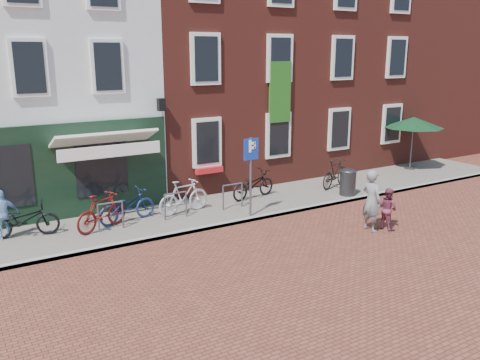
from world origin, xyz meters
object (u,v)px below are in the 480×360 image
cafe_person (3,214)px  bicycle_0 (24,220)px  parasol (414,120)px  bicycle_1 (102,211)px  boy (388,208)px  bicycle_5 (335,173)px  bicycle_2 (127,206)px  bicycle_3 (184,197)px  litter_bin (348,180)px  woman (371,201)px  bicycle_4 (253,185)px  parking_sign (251,163)px

cafe_person → bicycle_0: bearing=152.3°
parasol → bicycle_1: parasol is taller
boy → bicycle_5: size_ratio=0.69×
bicycle_2 → bicycle_5: bicycle_5 is taller
boy → bicycle_3: boy is taller
litter_bin → bicycle_5: (0.31, 1.03, 0.00)m
litter_bin → boy: bearing=-112.6°
woman → boy: (0.54, -0.13, -0.29)m
litter_bin → cafe_person: 11.08m
bicycle_2 → bicycle_4: (4.56, 0.18, 0.00)m
bicycle_1 → litter_bin: bearing=-121.2°
bicycle_1 → bicycle_4: 5.42m
litter_bin → parking_sign: 4.37m
cafe_person → bicycle_3: 5.14m
bicycle_4 → litter_bin: bearing=-124.4°
woman → bicycle_0: (-8.68, 4.31, -0.32)m
cafe_person → bicycle_0: size_ratio=0.74×
litter_bin → woman: size_ratio=0.57×
bicycle_5 → bicycle_3: bearing=69.4°
bicycle_0 → bicycle_1: (2.00, -0.51, 0.05)m
bicycle_1 → bicycle_5: bearing=-114.2°
bicycle_2 → bicycle_0: bearing=74.4°
woman → bicycle_2: 7.15m
bicycle_0 → woman: bearing=-104.9°
woman → bicycle_4: bearing=16.2°
bicycle_4 → bicycle_5: bearing=-106.2°
litter_bin → woman: (-1.80, -2.91, 0.27)m
parking_sign → cafe_person: (-6.77, 1.78, -1.00)m
woman → bicycle_3: woman is taller
woman → bicycle_0: size_ratio=0.98×
boy → woman: bearing=74.3°
bicycle_4 → bicycle_3: bearing=85.7°
cafe_person → bicycle_5: bearing=166.0°
boy → cafe_person: (-9.71, 4.58, 0.17)m
parasol → bicycle_3: size_ratio=1.41×
parasol → bicycle_1: 13.80m
cafe_person → bicycle_1: 2.58m
parking_sign → cafe_person: bearing=165.2°
bicycle_4 → bicycle_5: bicycle_5 is taller
parking_sign → bicycle_5: parking_sign is taller
boy → cafe_person: size_ratio=0.90×
woman → bicycle_1: woman is taller
boy → bicycle_1: boy is taller
woman → bicycle_1: size_ratio=1.01×
parasol → boy: bearing=-143.7°
bicycle_1 → bicycle_5: size_ratio=1.00×
woman → bicycle_0: woman is taller
parking_sign → parasol: parking_sign is taller
parasol → bicycle_4: size_ratio=1.37×
bicycle_2 → bicycle_5: size_ratio=1.03×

